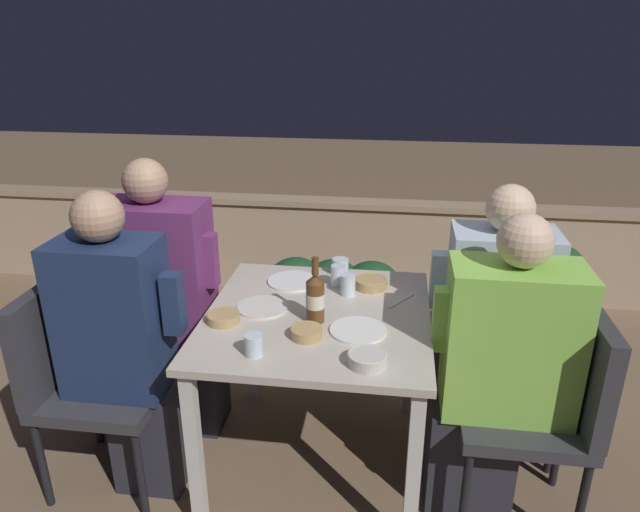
% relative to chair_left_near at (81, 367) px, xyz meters
% --- Properties ---
extents(ground_plane, '(16.00, 16.00, 0.00)m').
position_rel_chair_left_near_xyz_m(ground_plane, '(0.94, 0.19, -0.53)').
color(ground_plane, '#7A6047').
extents(parapet_wall, '(9.00, 0.18, 0.68)m').
position_rel_chair_left_near_xyz_m(parapet_wall, '(0.94, 2.01, -0.18)').
color(parapet_wall, tan).
rests_on(parapet_wall, ground_plane).
extents(dining_table, '(0.89, 0.94, 0.74)m').
position_rel_chair_left_near_xyz_m(dining_table, '(0.94, 0.19, 0.11)').
color(dining_table, '#BCB2A3').
rests_on(dining_table, ground_plane).
extents(planter_hedge, '(0.79, 0.47, 0.60)m').
position_rel_chair_left_near_xyz_m(planter_hedge, '(0.90, 1.06, -0.19)').
color(planter_hedge, brown).
rests_on(planter_hedge, ground_plane).
extents(chair_left_near, '(0.47, 0.47, 0.87)m').
position_rel_chair_left_near_xyz_m(chair_left_near, '(0.00, 0.00, 0.00)').
color(chair_left_near, '#333338').
rests_on(chair_left_near, ground_plane).
extents(person_navy_jumper, '(0.48, 0.26, 1.27)m').
position_rel_chair_left_near_xyz_m(person_navy_jumper, '(0.20, 0.00, 0.11)').
color(person_navy_jumper, '#282833').
rests_on(person_navy_jumper, ground_plane).
extents(chair_left_far, '(0.47, 0.47, 0.87)m').
position_rel_chair_left_near_xyz_m(chair_left_far, '(0.01, 0.38, 0.00)').
color(chair_left_far, '#333338').
rests_on(chair_left_far, ground_plane).
extents(person_purple_stripe, '(0.52, 0.26, 1.30)m').
position_rel_chair_left_near_xyz_m(person_purple_stripe, '(0.22, 0.38, 0.12)').
color(person_purple_stripe, '#282833').
rests_on(person_purple_stripe, ground_plane).
extents(chair_right_near, '(0.47, 0.47, 0.87)m').
position_rel_chair_left_near_xyz_m(chair_right_near, '(1.83, 0.06, 0.00)').
color(chair_right_near, '#333338').
rests_on(chair_right_near, ground_plane).
extents(person_green_blouse, '(0.52, 0.26, 1.23)m').
position_rel_chair_left_near_xyz_m(person_green_blouse, '(1.63, 0.06, 0.08)').
color(person_green_blouse, '#282833').
rests_on(person_green_blouse, ground_plane).
extents(chair_right_far, '(0.47, 0.47, 0.87)m').
position_rel_chair_left_near_xyz_m(chair_right_far, '(1.84, 0.39, 0.00)').
color(chair_right_far, '#333338').
rests_on(chair_right_far, ground_plane).
extents(person_blue_shirt, '(0.49, 0.26, 1.24)m').
position_rel_chair_left_near_xyz_m(person_blue_shirt, '(1.64, 0.39, 0.09)').
color(person_blue_shirt, '#282833').
rests_on(person_blue_shirt, ground_plane).
extents(beer_bottle, '(0.07, 0.07, 0.27)m').
position_rel_chair_left_near_xyz_m(beer_bottle, '(0.94, 0.13, 0.31)').
color(beer_bottle, brown).
rests_on(beer_bottle, dining_table).
extents(plate_0, '(0.21, 0.21, 0.01)m').
position_rel_chair_left_near_xyz_m(plate_0, '(1.11, 0.07, 0.21)').
color(plate_0, white).
rests_on(plate_0, dining_table).
extents(plate_1, '(0.21, 0.21, 0.01)m').
position_rel_chair_left_near_xyz_m(plate_1, '(0.71, 0.21, 0.21)').
color(plate_1, silver).
rests_on(plate_1, dining_table).
extents(plate_2, '(0.23, 0.23, 0.01)m').
position_rel_chair_left_near_xyz_m(plate_2, '(0.78, 0.48, 0.21)').
color(plate_2, white).
rests_on(plate_2, dining_table).
extents(bowl_0, '(0.13, 0.13, 0.04)m').
position_rel_chair_left_near_xyz_m(bowl_0, '(1.16, -0.15, 0.23)').
color(bowl_0, beige).
rests_on(bowl_0, dining_table).
extents(bowl_1, '(0.12, 0.12, 0.04)m').
position_rel_chair_left_near_xyz_m(bowl_1, '(0.92, 0.00, 0.23)').
color(bowl_1, tan).
rests_on(bowl_1, dining_table).
extents(bowl_2, '(0.13, 0.13, 0.04)m').
position_rel_chair_left_near_xyz_m(bowl_2, '(0.58, 0.08, 0.23)').
color(bowl_2, tan).
rests_on(bowl_2, dining_table).
extents(bowl_3, '(0.14, 0.14, 0.04)m').
position_rel_chair_left_near_xyz_m(bowl_3, '(1.13, 0.47, 0.23)').
color(bowl_3, tan).
rests_on(bowl_3, dining_table).
extents(glass_cup_0, '(0.08, 0.08, 0.08)m').
position_rel_chair_left_near_xyz_m(glass_cup_0, '(0.99, 0.60, 0.24)').
color(glass_cup_0, silver).
rests_on(glass_cup_0, dining_table).
extents(glass_cup_1, '(0.06, 0.06, 0.09)m').
position_rel_chair_left_near_xyz_m(glass_cup_1, '(1.04, 0.39, 0.25)').
color(glass_cup_1, silver).
rests_on(glass_cup_1, dining_table).
extents(glass_cup_2, '(0.06, 0.06, 0.10)m').
position_rel_chair_left_near_xyz_m(glass_cup_2, '(0.99, 0.47, 0.25)').
color(glass_cup_2, silver).
rests_on(glass_cup_2, dining_table).
extents(glass_cup_3, '(0.06, 0.06, 0.08)m').
position_rel_chair_left_near_xyz_m(glass_cup_3, '(0.76, -0.14, 0.25)').
color(glass_cup_3, silver).
rests_on(glass_cup_3, dining_table).
extents(fork_0, '(0.11, 0.15, 0.01)m').
position_rel_chair_left_near_xyz_m(fork_0, '(1.26, 0.35, 0.21)').
color(fork_0, silver).
rests_on(fork_0, dining_table).
extents(potted_plant, '(0.33, 0.33, 0.77)m').
position_rel_chair_left_near_xyz_m(potted_plant, '(2.06, 1.06, -0.06)').
color(potted_plant, '#B2A899').
rests_on(potted_plant, ground_plane).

